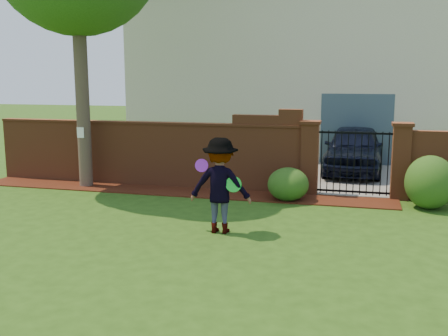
% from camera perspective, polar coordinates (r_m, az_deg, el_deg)
% --- Properties ---
extents(ground, '(80.00, 80.00, 0.01)m').
position_cam_1_polar(ground, '(10.20, -6.54, -6.97)').
color(ground, '#254812').
rests_on(ground, ground).
extents(mulch_bed, '(11.10, 1.08, 0.03)m').
position_cam_1_polar(mulch_bed, '(13.54, -5.22, -2.60)').
color(mulch_bed, '#351309').
rests_on(mulch_bed, ground).
extents(brick_wall, '(8.70, 0.31, 2.16)m').
position_cam_1_polar(brick_wall, '(14.37, -8.37, 1.76)').
color(brick_wall, brown).
rests_on(brick_wall, ground).
extents(pillar_left, '(0.50, 0.50, 1.88)m').
position_cam_1_polar(pillar_left, '(13.29, 9.43, 1.20)').
color(pillar_left, brown).
rests_on(pillar_left, ground).
extents(pillar_right, '(0.50, 0.50, 1.88)m').
position_cam_1_polar(pillar_right, '(13.28, 18.92, 0.78)').
color(pillar_right, brown).
rests_on(pillar_right, ground).
extents(iron_gate, '(1.78, 0.03, 1.60)m').
position_cam_1_polar(iron_gate, '(13.26, 14.15, 0.55)').
color(iron_gate, black).
rests_on(iron_gate, ground).
extents(driveway, '(3.20, 8.00, 0.01)m').
position_cam_1_polar(driveway, '(17.34, 14.18, -0.10)').
color(driveway, slate).
rests_on(driveway, ground).
extents(house, '(12.40, 6.40, 6.30)m').
position_cam_1_polar(house, '(21.24, 7.82, 10.48)').
color(house, beige).
rests_on(house, ground).
extents(car, '(1.89, 4.37, 1.47)m').
position_cam_1_polar(car, '(16.50, 14.10, 1.96)').
color(car, black).
rests_on(car, ground).
extents(paper_notice, '(0.20, 0.01, 0.28)m').
position_cam_1_polar(paper_notice, '(14.31, -15.56, 3.78)').
color(paper_notice, white).
rests_on(paper_notice, tree).
extents(shrub_left, '(1.00, 1.00, 0.82)m').
position_cam_1_polar(shrub_left, '(12.57, 7.08, -1.79)').
color(shrub_left, '#1A4715').
rests_on(shrub_left, ground).
extents(shrub_middle, '(1.12, 1.12, 1.23)m').
position_cam_1_polar(shrub_middle, '(12.58, 21.78, -1.48)').
color(shrub_middle, '#1A4715').
rests_on(shrub_middle, ground).
extents(shrub_right, '(0.77, 0.77, 0.68)m').
position_cam_1_polar(shrub_right, '(12.76, 21.69, -2.56)').
color(shrub_right, '#1A4715').
rests_on(shrub_right, ground).
extents(man, '(1.22, 0.75, 1.84)m').
position_cam_1_polar(man, '(9.84, -0.49, -1.98)').
color(man, gray).
rests_on(man, ground).
extents(frisbee_purple, '(0.26, 0.11, 0.25)m').
position_cam_1_polar(frisbee_purple, '(9.74, -2.48, 0.28)').
color(frisbee_purple, purple).
rests_on(frisbee_purple, man).
extents(frisbee_green, '(0.31, 0.14, 0.30)m').
position_cam_1_polar(frisbee_green, '(9.69, 1.06, -1.81)').
color(frisbee_green, green).
rests_on(frisbee_green, man).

